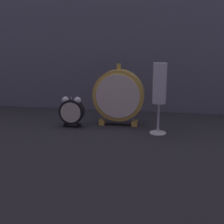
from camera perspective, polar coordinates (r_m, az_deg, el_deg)
The scene contains 5 objects.
ground_plane at distance 1.02m, azimuth -0.71°, elevation -4.05°, with size 4.00×4.00×0.00m, color #232328.
fabric_backdrop_drape at distance 1.29m, azimuth 1.80°, elevation 17.46°, with size 1.51×0.01×0.78m, color slate.
alarm_clock_twin_bell at distance 1.09m, azimuth -7.38°, elevation 0.30°, with size 0.09×0.03×0.11m.
mantel_clock_silver at distance 1.09m, azimuth 1.19°, elevation 2.98°, with size 0.18×0.04×0.22m.
champagne_flute at distance 1.00m, azimuth 8.68°, elevation 4.33°, with size 0.05×0.05×0.23m.
Camera 1 is at (0.16, -0.95, 0.32)m, focal length 50.00 mm.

